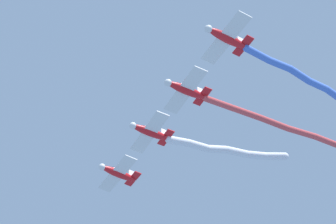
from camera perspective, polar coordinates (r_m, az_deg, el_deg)
name	(u,v)px	position (r m, az deg, el deg)	size (l,w,h in m)	color
airplane_lead	(118,173)	(74.04, -4.29, -5.20)	(5.58, 5.30, 1.58)	red
airplane_left_wing	(150,132)	(69.70, -1.56, -1.70)	(5.77, 5.13, 1.58)	red
smoke_trail_left_wing	(227,150)	(72.49, 5.06, -3.23)	(6.75, 12.63, 1.84)	white
airplane_right_wing	(186,90)	(65.37, 1.50, 1.89)	(5.76, 5.14, 1.58)	red
smoke_trail_right_wing	(335,144)	(72.08, 13.96, -2.67)	(17.15, 25.41, 2.39)	#DB4C4C
airplane_slot	(226,38)	(62.02, 4.96, 6.30)	(5.63, 5.25, 1.58)	red
smoke_trail_slot	(315,85)	(66.29, 12.41, 2.26)	(11.57, 12.66, 1.40)	#4C75DB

